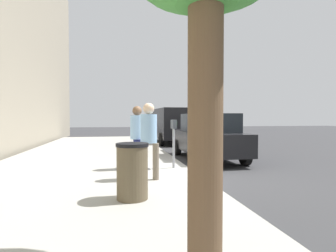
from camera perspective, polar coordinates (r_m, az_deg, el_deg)
name	(u,v)px	position (r m, az deg, el deg)	size (l,w,h in m)	color
ground_plane	(192,175)	(7.68, 5.18, -10.39)	(80.00, 80.00, 0.00)	#38383A
sidewalk_slab	(81,177)	(7.43, -18.05, -10.29)	(28.00, 6.00, 0.15)	#A8A59E
parking_meter	(174,133)	(7.79, 1.22, -1.55)	(0.36, 0.12, 1.41)	gray
pedestrian_at_meter	(137,132)	(7.73, -6.59, -1.19)	(0.54, 0.39, 1.80)	#191E4C
pedestrian_bystander	(149,134)	(6.43, -4.13, -1.66)	(0.41, 0.45, 1.82)	#726656
parked_sedan_near	(208,137)	(10.37, 8.45, -2.24)	(4.43, 2.03, 1.77)	black
parked_van_far	(171,123)	(17.09, 0.67, 0.56)	(5.25, 2.22, 2.18)	black
trash_bin	(132,171)	(4.92, -7.61, -9.47)	(0.59, 0.59, 1.01)	brown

